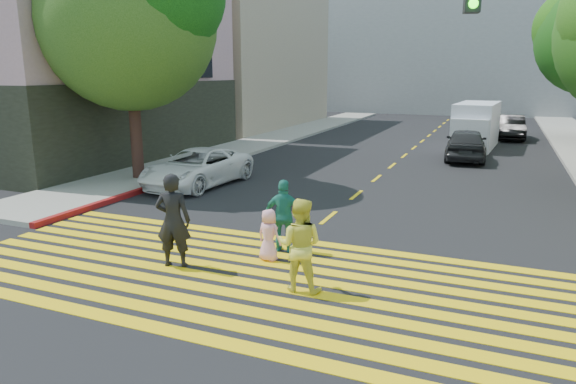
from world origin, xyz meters
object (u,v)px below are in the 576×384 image
Objects in this scene: dark_car_near at (466,144)px; dark_car_parked at (510,127)px; white_van at (475,127)px; pedestrian_extra at (284,216)px; silver_car at (487,123)px; tree_left at (130,12)px; pedestrian_man at (173,221)px; pedestrian_woman at (300,245)px; white_sedan at (197,168)px; pedestrian_child at (269,235)px.

dark_car_near is 9.41m from dark_car_parked.
pedestrian_extra is at bearing -94.65° from white_van.
tree_left is at bearing 59.21° from silver_car.
dark_car_near is at bearing -123.19° from pedestrian_man.
dark_car_near is at bearing 84.68° from silver_car.
dark_car_near is at bearing -105.32° from dark_car_parked.
pedestrian_man is 21.45m from white_van.
pedestrian_woman is 0.37× the size of white_sedan.
pedestrian_woman is at bearing 82.55° from silver_car.
pedestrian_child is 0.23× the size of silver_car.
white_van is at bearing 51.43° from tree_left.
dark_car_near reaches higher than dark_car_parked.
pedestrian_man is at bearing -57.23° from white_sedan.
pedestrian_man is 0.41× the size of silver_car.
tree_left is at bearing -45.66° from pedestrian_extra.
pedestrian_extra reaches higher than dark_car_near.
pedestrian_woman is 2.21m from pedestrian_extra.
dark_car_near is at bearing 52.25° from white_sedan.
pedestrian_child is 0.73m from pedestrian_extra.
silver_car is at bearing -117.78° from pedestrian_man.
white_sedan is (-3.86, 7.01, -0.34)m from pedestrian_man.
tree_left is 5.96m from white_sedan.
pedestrian_child is at bearing 70.39° from pedestrian_extra.
pedestrian_child is at bearing -35.96° from tree_left.
pedestrian_extra reaches higher than dark_car_parked.
pedestrian_child is at bearing -52.03° from pedestrian_woman.
white_sedan is 0.97× the size of silver_car.
pedestrian_man is 29.04m from silver_car.
pedestrian_child is 0.24× the size of white_sedan.
pedestrian_extra reaches higher than silver_car.
pedestrian_child is 0.69× the size of pedestrian_extra.
tree_left reaches higher than dark_car_parked.
tree_left is 11.32m from pedestrian_child.
tree_left reaches higher than pedestrian_child.
pedestrian_woman is 26.26m from dark_car_parked.
pedestrian_child is at bearing 79.88° from silver_car.
dark_car_near is (3.01, 15.56, 0.18)m from pedestrian_child.
pedestrian_man is 8.02m from white_sedan.
silver_car is (5.23, 28.56, -0.29)m from pedestrian_man.
pedestrian_extra is at bearing 75.30° from dark_car_near.
pedestrian_extra is 0.35× the size of white_sedan.
pedestrian_extra is at bearing 79.85° from silver_car.
white_van is at bearing -113.21° from dark_car_parked.
white_van reaches higher than pedestrian_child.
pedestrian_man is at bearing -98.57° from white_van.
dark_car_parked reaches higher than silver_car.
tree_left is 25.14m from silver_car.
pedestrian_extra is 27.02m from silver_car.
tree_left is 1.89× the size of white_sedan.
dark_car_parked is (1.97, 9.20, -0.03)m from dark_car_near.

